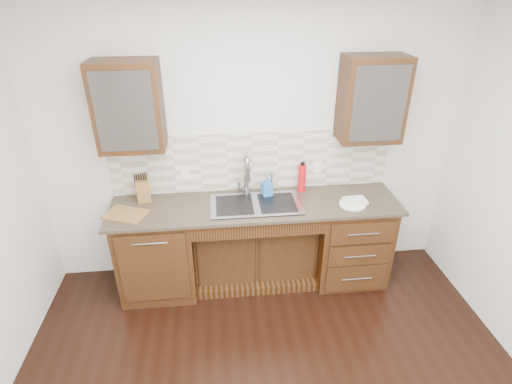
{
  "coord_description": "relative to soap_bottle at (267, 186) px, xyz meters",
  "views": [
    {
      "loc": [
        -0.35,
        -1.78,
        2.76
      ],
      "look_at": [
        0.0,
        1.4,
        1.05
      ],
      "focal_mm": 28.0,
      "sensor_mm": 36.0,
      "label": 1
    }
  ],
  "objects": [
    {
      "name": "base_cabinet_center",
      "position": [
        -0.12,
        -0.05,
        -0.66
      ],
      "size": [
        1.2,
        0.44,
        0.7
      ],
      "primitive_type": "cube",
      "color": "#593014",
      "rests_on": "ground"
    },
    {
      "name": "plate",
      "position": [
        0.77,
        -0.27,
        -0.1
      ],
      "size": [
        0.28,
        0.28,
        0.01
      ],
      "primitive_type": "cylinder",
      "rotation": [
        0.0,
        0.0,
        0.16
      ],
      "color": "white",
      "rests_on": "countertop"
    },
    {
      "name": "faucet",
      "position": [
        -0.19,
        0.06,
        0.1
      ],
      "size": [
        0.04,
        0.04,
        0.4
      ],
      "primitive_type": "cylinder",
      "color": "#999993",
      "rests_on": "countertop"
    },
    {
      "name": "dish_towel",
      "position": [
        0.8,
        -0.25,
        -0.07
      ],
      "size": [
        0.22,
        0.16,
        0.03
      ],
      "primitive_type": "cube",
      "rotation": [
        0.0,
        0.0,
        0.07
      ],
      "color": "white",
      "rests_on": "plate"
    },
    {
      "name": "cup_right_b",
      "position": [
        1.03,
        0.0,
        0.76
      ],
      "size": [
        0.14,
        0.14,
        0.1
      ],
      "primitive_type": "imported",
      "rotation": [
        0.0,
        0.0,
        0.32
      ],
      "color": "white",
      "rests_on": "upper_cabinet_right"
    },
    {
      "name": "outlet_left",
      "position": [
        -0.77,
        0.15,
        0.11
      ],
      "size": [
        0.08,
        0.01,
        0.12
      ],
      "primitive_type": "cube",
      "color": "white",
      "rests_on": "backsplash"
    },
    {
      "name": "cutting_board",
      "position": [
        -1.29,
        -0.23,
        -0.1
      ],
      "size": [
        0.42,
        0.37,
        0.02
      ],
      "primitive_type": "cube",
      "rotation": [
        0.0,
        0.0,
        -0.4
      ],
      "color": "brown",
      "rests_on": "countertop"
    },
    {
      "name": "water_bottle",
      "position": [
        0.35,
        0.06,
        0.03
      ],
      "size": [
        0.09,
        0.09,
        0.28
      ],
      "primitive_type": "cylinder",
      "rotation": [
        0.0,
        0.0,
        -0.19
      ],
      "color": "red",
      "rests_on": "countertop"
    },
    {
      "name": "base_cabinet_right",
      "position": [
        0.83,
        -0.14,
        -0.57
      ],
      "size": [
        0.7,
        0.62,
        0.88
      ],
      "primitive_type": "cube",
      "color": "#593014",
      "rests_on": "ground"
    },
    {
      "name": "backsplash",
      "position": [
        -0.12,
        0.16,
        0.19
      ],
      "size": [
        2.7,
        0.02,
        0.59
      ],
      "primitive_type": "cube",
      "color": "beige",
      "rests_on": "wall_back"
    },
    {
      "name": "upper_cabinet_left",
      "position": [
        -1.17,
        0.0,
        0.81
      ],
      "size": [
        0.55,
        0.34,
        0.75
      ],
      "primitive_type": "cube",
      "color": "#593014",
      "rests_on": "wall_back"
    },
    {
      "name": "filter_tap",
      "position": [
        0.06,
        0.07,
        0.02
      ],
      "size": [
        0.02,
        0.02,
        0.24
      ],
      "primitive_type": "cylinder",
      "color": "#999993",
      "rests_on": "countertop"
    },
    {
      "name": "outlet_right",
      "position": [
        0.53,
        0.15,
        0.11
      ],
      "size": [
        0.08,
        0.01,
        0.12
      ],
      "primitive_type": "cube",
      "color": "white",
      "rests_on": "backsplash"
    },
    {
      "name": "cup_left_b",
      "position": [
        -1.06,
        0.0,
        0.76
      ],
      "size": [
        0.11,
        0.11,
        0.1
      ],
      "primitive_type": "imported",
      "rotation": [
        0.0,
        0.0,
        -0.05
      ],
      "color": "silver",
      "rests_on": "upper_cabinet_left"
    },
    {
      "name": "cup_right_a",
      "position": [
        0.79,
        0.0,
        0.76
      ],
      "size": [
        0.16,
        0.16,
        0.1
      ],
      "primitive_type": "imported",
      "rotation": [
        0.0,
        0.0,
        0.4
      ],
      "color": "silver",
      "rests_on": "upper_cabinet_right"
    },
    {
      "name": "countertop",
      "position": [
        -0.12,
        -0.15,
        -0.12
      ],
      "size": [
        2.7,
        0.65,
        0.03
      ],
      "primitive_type": "cube",
      "color": "#84705B",
      "rests_on": "base_cabinet_left"
    },
    {
      "name": "upper_cabinet_right",
      "position": [
        0.93,
        0.0,
        0.81
      ],
      "size": [
        0.55,
        0.34,
        0.75
      ],
      "primitive_type": "cube",
      "color": "#593014",
      "rests_on": "wall_back"
    },
    {
      "name": "base_cabinet_left",
      "position": [
        -1.07,
        -0.14,
        -0.57
      ],
      "size": [
        0.7,
        0.62,
        0.88
      ],
      "primitive_type": "cube",
      "color": "#593014",
      "rests_on": "ground"
    },
    {
      "name": "soap_bottle",
      "position": [
        0.0,
        0.0,
        0.0
      ],
      "size": [
        0.11,
        0.12,
        0.21
      ],
      "primitive_type": "imported",
      "rotation": [
        0.0,
        0.0,
        0.25
      ],
      "color": "blue",
      "rests_on": "countertop"
    },
    {
      "name": "knife_block",
      "position": [
        -1.18,
        0.07,
        0.01
      ],
      "size": [
        0.16,
        0.22,
        0.22
      ],
      "primitive_type": "cube",
      "rotation": [
        0.0,
        0.0,
        0.24
      ],
      "color": "#A87249",
      "rests_on": "countertop"
    },
    {
      "name": "cup_left_a",
      "position": [
        -1.23,
        0.0,
        0.76
      ],
      "size": [
        0.17,
        0.17,
        0.11
      ],
      "primitive_type": "imported",
      "rotation": [
        0.0,
        0.0,
        -0.28
      ],
      "color": "white",
      "rests_on": "upper_cabinet_left"
    },
    {
      "name": "wall_back",
      "position": [
        -0.12,
        0.22,
        0.34
      ],
      "size": [
        4.0,
        0.1,
        2.7
      ],
      "primitive_type": "cube",
      "color": "silver",
      "rests_on": "ground"
    },
    {
      "name": "sink",
      "position": [
        -0.12,
        -0.17,
        -0.19
      ],
      "size": [
        0.84,
        0.46,
        0.19
      ],
      "primitive_type": "cube",
      "color": "#9E9EA5",
      "rests_on": "countertop"
    }
  ]
}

